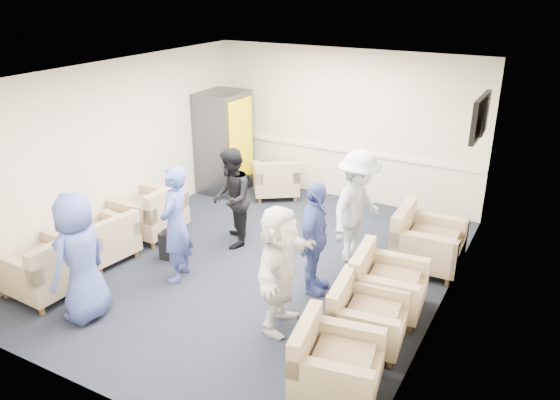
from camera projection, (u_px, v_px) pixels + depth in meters
The scene contains 25 objects.
floor at pixel (260, 265), 7.78m from camera, with size 6.00×6.00×0.00m, color black.
ceiling at pixel (257, 73), 6.76m from camera, with size 6.00×6.00×0.00m, color silver.
back_wall at pixel (345, 126), 9.70m from camera, with size 5.00×0.02×2.70m, color beige.
front_wall at pixel (86, 276), 4.83m from camera, with size 5.00×0.02×2.70m, color beige.
left_wall at pixel (119, 149), 8.38m from camera, with size 0.02×6.00×2.70m, color beige.
right_wall at pixel (449, 212), 6.16m from camera, with size 0.02×6.00×2.70m, color beige.
chair_rail at pixel (343, 150), 9.86m from camera, with size 4.98×0.04×0.06m, color silver.
tv at pixel (480, 117), 7.38m from camera, with size 0.10×1.00×0.58m.
armchair_left_near at pixel (48, 270), 6.94m from camera, with size 0.94×0.94×0.71m.
armchair_left_mid at pixel (105, 241), 7.81m from camera, with size 0.88×0.88×0.62m.
armchair_left_far at pixel (152, 214), 8.55m from camera, with size 0.90×0.90×0.72m.
armchair_right_near at pixel (332, 365), 5.29m from camera, with size 0.92×0.92×0.64m.
armchair_right_midnear at pixel (364, 318), 6.03m from camera, with size 0.86×0.86×0.62m.
armchair_right_midfar at pixel (384, 286), 6.62m from camera, with size 0.91×0.91×0.66m.
armchair_right_far at pixel (424, 243), 7.61m from camera, with size 0.93×0.93×0.72m.
armchair_corner at pixel (276, 181), 10.07m from camera, with size 1.11×1.11×0.64m.
vending_machine at pixel (224, 142), 10.18m from camera, with size 0.77×0.89×1.89m.
backpack at pixel (170, 242), 7.87m from camera, with size 0.33×0.27×0.50m.
pillow at pixel (45, 257), 6.88m from camera, with size 0.44×0.34×0.13m, color white.
person_front_left at pixel (80, 258), 6.31m from camera, with size 0.78×0.51×1.59m, color #404F9B.
person_mid_left at pixel (176, 224), 7.15m from camera, with size 0.58×0.38×1.60m, color #404F9B.
person_back_left at pixel (231, 198), 8.10m from camera, with size 0.74×0.57×1.51m, color black.
person_back_right at pixel (357, 208), 7.58m from camera, with size 1.07×0.61×1.65m, color white.
person_mid_right at pixel (315, 239), 6.87m from camera, with size 0.88×0.37×1.50m, color #404F9B.
person_front_right at pixel (280, 269), 6.14m from camera, with size 1.41×0.45×1.52m, color white.
Camera 1 is at (3.53, -5.87, 3.81)m, focal length 35.00 mm.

